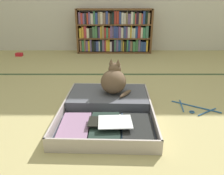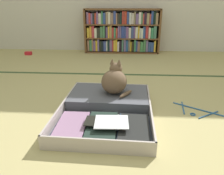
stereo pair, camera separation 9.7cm
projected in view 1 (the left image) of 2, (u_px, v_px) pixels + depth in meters
The scene contains 7 objects.
ground_plane at pixel (122, 118), 1.62m from camera, with size 10.00×10.00×0.00m, color tan.
tatami_border at pixel (118, 74), 2.58m from camera, with size 4.80×0.05×0.00m.
bookshelf at pixel (113, 32), 3.59m from camera, with size 1.23×0.25×0.70m.
open_suitcase at pixel (107, 107), 1.70m from camera, with size 0.70×0.91×0.09m.
black_cat at pixel (114, 81), 1.79m from camera, with size 0.28×0.27×0.28m.
clothes_hanger at pixel (194, 108), 1.75m from camera, with size 0.34×0.28×0.01m.
small_red_pouch at pixel (19, 55), 3.44m from camera, with size 0.10×0.07×0.05m.
Camera 1 is at (-0.08, -1.42, 0.80)m, focal length 34.86 mm.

